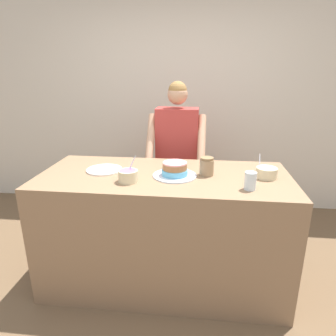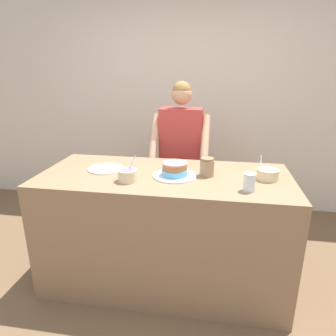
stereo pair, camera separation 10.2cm
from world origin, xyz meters
name	(u,v)px [view 2 (the right image)]	position (x,y,z in m)	size (l,w,h in m)	color
ground_plane	(155,315)	(0.00, 0.00, 0.00)	(14.00, 14.00, 0.00)	brown
wall_back	(187,104)	(0.00, 2.01, 1.30)	(10.00, 0.05, 2.60)	beige
counter	(165,229)	(0.00, 0.42, 0.47)	(1.90, 0.84, 0.94)	#8C6B4C
person_baker	(181,149)	(0.03, 1.17, 0.95)	(0.56, 0.46, 1.60)	#2D2D38
cake	(175,170)	(0.08, 0.39, 0.99)	(0.33, 0.33, 0.11)	silver
frosting_bowl_white	(268,174)	(0.75, 0.43, 0.99)	(0.15, 0.15, 0.17)	beige
frosting_bowl_purple	(128,175)	(-0.24, 0.23, 0.99)	(0.14, 0.14, 0.18)	beige
drinking_glass	(249,182)	(0.60, 0.19, 1.00)	(0.08, 0.08, 0.12)	silver
ceramic_plate	(106,169)	(-0.48, 0.45, 0.95)	(0.28, 0.28, 0.01)	white
stoneware_jar	(207,167)	(0.32, 0.44, 1.01)	(0.11, 0.11, 0.14)	#9E7F5B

